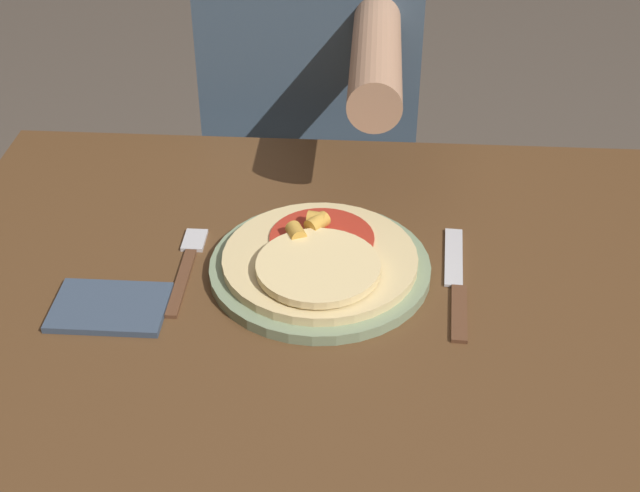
# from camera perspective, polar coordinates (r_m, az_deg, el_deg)

# --- Properties ---
(dining_table) EXTENTS (1.02, 0.74, 0.74)m
(dining_table) POSITION_cam_1_polar(r_m,az_deg,el_deg) (1.15, 0.82, -7.91)
(dining_table) COLOR brown
(dining_table) RESTS_ON ground_plane
(plate) EXTENTS (0.27, 0.27, 0.01)m
(plate) POSITION_cam_1_polar(r_m,az_deg,el_deg) (1.09, -0.00, -1.42)
(plate) COLOR gray
(plate) RESTS_ON dining_table
(pizza) EXTENTS (0.24, 0.24, 0.04)m
(pizza) POSITION_cam_1_polar(r_m,az_deg,el_deg) (1.07, -0.04, -0.85)
(pizza) COLOR #E0C689
(pizza) RESTS_ON plate
(fork) EXTENTS (0.03, 0.18, 0.00)m
(fork) POSITION_cam_1_polar(r_m,az_deg,el_deg) (1.11, -8.50, -1.16)
(fork) COLOR brown
(fork) RESTS_ON dining_table
(knife) EXTENTS (0.03, 0.22, 0.00)m
(knife) POSITION_cam_1_polar(r_m,az_deg,el_deg) (1.08, 8.72, -2.38)
(knife) COLOR brown
(knife) RESTS_ON dining_table
(napkin) EXTENTS (0.13, 0.09, 0.01)m
(napkin) POSITION_cam_1_polar(r_m,az_deg,el_deg) (1.06, -13.31, -3.83)
(napkin) COLOR #38475B
(napkin) RESTS_ON dining_table
(person_diner) EXTENTS (0.35, 0.52, 1.22)m
(person_diner) POSITION_cam_1_polar(r_m,az_deg,el_deg) (1.56, -0.38, 9.19)
(person_diner) COLOR #2D2D38
(person_diner) RESTS_ON ground_plane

